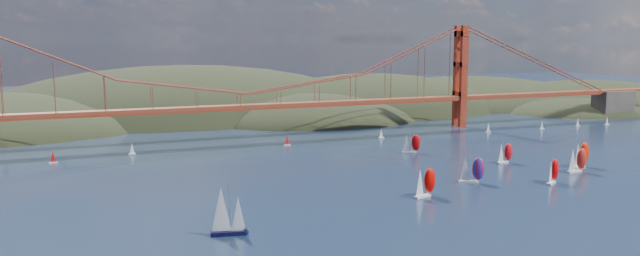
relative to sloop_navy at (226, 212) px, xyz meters
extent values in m
ellipsoid|color=black|center=(36.71, 260.91, -22.70)|extent=(300.00, 180.00, 96.00)
ellipsoid|color=black|center=(156.71, 230.91, -19.20)|extent=(220.00, 140.00, 76.00)
ellipsoid|color=black|center=(106.71, 200.91, -14.30)|extent=(140.00, 110.00, 48.00)
ellipsoid|color=black|center=(246.71, 250.91, -16.40)|extent=(260.00, 160.00, 60.00)
ellipsoid|color=black|center=(331.71, 210.91, -15.00)|extent=(220.00, 150.00, 52.00)
ellipsoid|color=black|center=(286.71, 170.91, -10.80)|extent=(120.00, 90.00, 28.00)
cube|color=brown|center=(46.71, 140.91, 10.10)|extent=(440.00, 7.00, 1.60)
cube|color=maroon|center=(46.71, 140.91, 8.90)|extent=(440.00, 7.00, 0.80)
cube|color=maroon|center=(166.71, 140.91, 21.60)|extent=(4.00, 8.50, 55.00)
cube|color=#4C443D|center=(280.71, 140.91, 2.10)|extent=(24.00, 12.00, 16.00)
cube|color=brown|center=(292.71, 140.91, 10.10)|extent=(52.00, 7.00, 1.60)
cube|color=black|center=(0.33, -0.07, -5.39)|extent=(8.86, 4.14, 1.03)
cylinder|color=#99999E|center=(0.74, -0.16, 1.30)|extent=(0.13, 0.13, 12.35)
cone|color=silver|center=(-1.18, 0.25, 0.68)|extent=(5.69, 5.69, 10.86)
cone|color=silver|center=(2.83, -0.61, -0.56)|extent=(4.06, 4.06, 8.64)
cube|color=white|center=(63.94, 13.24, -5.54)|extent=(6.32, 3.40, 0.73)
cylinder|color=#99999E|center=(64.24, 13.33, -0.60)|extent=(0.09, 0.09, 9.14)
cone|color=silver|center=(62.89, 12.92, -1.06)|extent=(4.25, 4.25, 8.04)
ellipsoid|color=#DD0500|center=(67.15, 14.21, -1.06)|extent=(4.86, 3.80, 7.68)
cube|color=white|center=(113.01, 12.08, -5.56)|extent=(5.64, 4.24, 0.68)
cylinder|color=#99999E|center=(113.25, 12.22, -1.01)|extent=(0.08, 0.08, 8.44)
cone|color=silver|center=(112.14, 11.55, -1.43)|extent=(4.32, 4.32, 7.43)
ellipsoid|color=#E10001|center=(115.67, 13.67, -1.43)|extent=(4.65, 4.15, 7.09)
cube|color=silver|center=(133.48, 22.73, -5.54)|extent=(6.19, 2.01, 0.73)
cylinder|color=#99999E|center=(133.78, 22.74, -0.59)|extent=(0.09, 0.09, 9.16)
cone|color=silver|center=(132.38, 22.67, -1.04)|extent=(3.59, 3.59, 8.06)
ellipsoid|color=red|center=(136.84, 22.89, -1.04)|extent=(4.40, 2.90, 7.70)
cube|color=silver|center=(120.72, 46.39, -5.58)|extent=(5.49, 2.26, 0.64)
cylinder|color=#99999E|center=(120.99, 46.43, -1.27)|extent=(0.08, 0.08, 7.99)
cone|color=silver|center=(119.77, 46.25, -1.67)|extent=(3.39, 3.39, 7.03)
ellipsoid|color=red|center=(123.62, 46.82, -1.67)|extent=(4.03, 2.86, 6.71)
cube|color=white|center=(141.81, 28.98, -5.51)|extent=(6.76, 3.51, 0.78)
cylinder|color=#99999E|center=(142.12, 29.06, -0.24)|extent=(0.10, 0.10, 9.76)
cone|color=silver|center=(140.68, 28.66, -0.73)|extent=(4.49, 4.49, 8.59)
ellipsoid|color=red|center=(145.25, 29.94, -0.73)|extent=(5.16, 3.99, 8.20)
cube|color=silver|center=(98.73, 80.03, -5.57)|extent=(5.69, 3.42, 0.66)
cylinder|color=#99999E|center=(98.99, 79.93, -1.12)|extent=(0.08, 0.08, 8.25)
cone|color=silver|center=(97.81, 80.38, -1.53)|extent=(3.98, 3.98, 7.26)
ellipsoid|color=red|center=(101.56, 78.94, -1.53)|extent=(4.46, 3.64, 6.93)
cube|color=silver|center=(88.65, 24.26, -5.54)|extent=(6.19, 4.00, 0.72)
cylinder|color=#99999E|center=(88.93, 24.14, -0.66)|extent=(0.09, 0.09, 9.05)
cone|color=silver|center=(87.66, 24.70, -1.11)|extent=(4.46, 4.46, 7.96)
ellipsoid|color=#B0161D|center=(91.68, 22.91, -1.11)|extent=(4.94, 4.14, 7.60)
cube|color=silver|center=(-40.05, 113.36, -5.65)|extent=(3.00, 1.00, 0.50)
cone|color=red|center=(-40.05, 113.36, -3.30)|extent=(2.00, 2.00, 4.20)
cube|color=silver|center=(-9.77, 120.97, -5.65)|extent=(3.00, 1.00, 0.50)
cone|color=white|center=(-9.77, 120.97, -3.30)|extent=(2.00, 2.00, 4.20)
cube|color=silver|center=(167.55, 116.08, -5.65)|extent=(3.00, 1.00, 0.50)
cone|color=white|center=(167.55, 116.08, -3.30)|extent=(2.00, 2.00, 4.20)
cube|color=silver|center=(199.27, 112.16, -5.65)|extent=(3.00, 1.00, 0.50)
cone|color=white|center=(199.27, 112.16, -3.30)|extent=(2.00, 2.00, 4.20)
cube|color=silver|center=(226.28, 114.28, -5.65)|extent=(3.00, 1.00, 0.50)
cone|color=white|center=(226.28, 114.28, -3.30)|extent=(2.00, 2.00, 4.20)
cube|color=silver|center=(246.02, 112.60, -5.65)|extent=(3.00, 1.00, 0.50)
cone|color=white|center=(246.02, 112.60, -3.30)|extent=(2.00, 2.00, 4.20)
cube|color=silver|center=(106.41, 118.95, -5.65)|extent=(3.00, 1.00, 0.50)
cone|color=white|center=(106.41, 118.95, -3.30)|extent=(2.00, 2.00, 4.20)
cube|color=silver|center=(57.43, 117.03, -5.65)|extent=(3.00, 1.00, 0.50)
cone|color=red|center=(57.43, 117.03, -3.30)|extent=(2.00, 2.00, 4.20)
camera|label=1|loc=(-35.52, -145.08, 41.75)|focal=35.00mm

